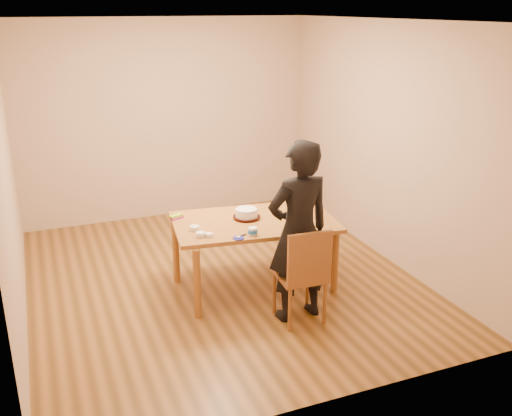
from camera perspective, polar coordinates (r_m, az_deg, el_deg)
name	(u,v)px	position (r m, az deg, el deg)	size (l,w,h in m)	color
room_shell	(208,152)	(6.15, -4.78, 5.61)	(4.00, 4.50, 2.70)	brown
dining_table	(254,222)	(5.86, -0.18, -1.41)	(1.64, 0.98, 0.04)	brown
dining_chair	(300,275)	(5.38, 4.39, -6.74)	(0.42, 0.42, 0.04)	brown
cake_plate	(247,217)	(5.90, -0.95, -0.94)	(0.28, 0.28, 0.02)	#B8110C
cake	(247,213)	(5.88, -0.95, -0.50)	(0.23, 0.23, 0.07)	white
frosting_dome	(247,208)	(5.87, -0.95, -0.05)	(0.23, 0.23, 0.03)	white
frosting_tub	(253,231)	(5.46, -0.33, -2.35)	(0.08, 0.08, 0.07)	white
frosting_lid	(239,238)	(5.40, -1.76, -3.03)	(0.11, 0.11, 0.01)	#181B9D
frosting_dollop	(238,237)	(5.39, -1.76, -2.89)	(0.04, 0.04, 0.02)	white
ramekin_green	(209,235)	(5.45, -4.72, -2.71)	(0.07, 0.07, 0.04)	white
ramekin_yellow	(195,228)	(5.62, -6.16, -2.01)	(0.09, 0.09, 0.04)	white
ramekin_multi	(201,234)	(5.46, -5.57, -2.64)	(0.09, 0.09, 0.04)	white
candy_box_pink	(177,218)	(5.95, -7.95, -0.97)	(0.14, 0.07, 0.02)	#D73270
candy_box_green	(176,216)	(5.94, -8.02, -0.77)	(0.13, 0.07, 0.02)	#3B981C
spatula	(239,237)	(5.43, -1.66, -2.87)	(0.16, 0.02, 0.01)	black
person	(299,232)	(5.24, 4.29, -2.42)	(0.63, 0.42, 1.74)	black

